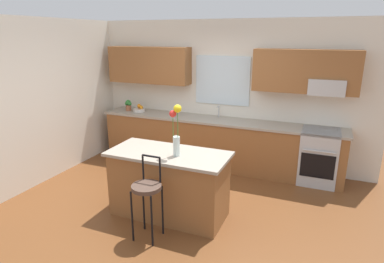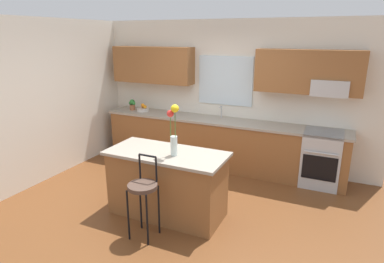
{
  "view_description": "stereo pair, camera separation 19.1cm",
  "coord_description": "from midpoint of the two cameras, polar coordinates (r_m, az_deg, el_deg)",
  "views": [
    {
      "loc": [
        1.82,
        -3.87,
        2.43
      ],
      "look_at": [
        -0.02,
        0.55,
        1.0
      ],
      "focal_mm": 30.49,
      "sensor_mm": 36.0,
      "label": 1
    },
    {
      "loc": [
        1.99,
        -3.79,
        2.43
      ],
      "look_at": [
        -0.02,
        0.55,
        1.0
      ],
      "focal_mm": 30.49,
      "sensor_mm": 36.0,
      "label": 2
    }
  ],
  "objects": [
    {
      "name": "sink_faucet",
      "position": [
        6.15,
        3.78,
        3.72
      ],
      "size": [
        0.02,
        0.13,
        0.23
      ],
      "color": "#B7BABC",
      "rests_on": "counter_run"
    },
    {
      "name": "bar_stool_near",
      "position": [
        4.01,
        -9.27,
        -10.19
      ],
      "size": [
        0.36,
        0.36,
        1.04
      ],
      "color": "black",
      "rests_on": "ground"
    },
    {
      "name": "kitchen_island",
      "position": [
        4.54,
        -5.24,
        -9.1
      ],
      "size": [
        1.62,
        0.75,
        0.92
      ],
      "color": "brown",
      "rests_on": "ground"
    },
    {
      "name": "fruit_bowl_oranges",
      "position": [
        6.74,
        -9.99,
        3.86
      ],
      "size": [
        0.24,
        0.24,
        0.16
      ],
      "color": "silver",
      "rests_on": "counter_run"
    },
    {
      "name": "oven_range",
      "position": [
        5.85,
        20.37,
        -4.14
      ],
      "size": [
        0.6,
        0.64,
        0.92
      ],
      "color": "#B7BABC",
      "rests_on": "ground"
    },
    {
      "name": "flower_vase",
      "position": [
        4.13,
        -4.13,
        0.23
      ],
      "size": [
        0.16,
        0.1,
        0.68
      ],
      "color": "silver",
      "rests_on": "kitchen_island"
    },
    {
      "name": "potted_plant_small",
      "position": [
        6.87,
        -11.87,
        4.59
      ],
      "size": [
        0.16,
        0.11,
        0.22
      ],
      "color": "#9E5B3D",
      "rests_on": "counter_run"
    },
    {
      "name": "back_wall_assembly",
      "position": [
        6.18,
        4.72,
        7.98
      ],
      "size": [
        5.6,
        0.5,
        2.7
      ],
      "color": "silver",
      "rests_on": "ground"
    },
    {
      "name": "ground_plane",
      "position": [
        4.92,
        -3.47,
        -12.99
      ],
      "size": [
        14.0,
        14.0,
        0.0
      ],
      "primitive_type": "plane",
      "color": "brown"
    },
    {
      "name": "counter_run",
      "position": [
        6.17,
        3.36,
        -1.96
      ],
      "size": [
        4.56,
        0.64,
        0.92
      ],
      "color": "brown",
      "rests_on": "ground"
    },
    {
      "name": "wall_left",
      "position": [
        6.18,
        -24.37,
        5.09
      ],
      "size": [
        0.12,
        4.6,
        2.7
      ],
      "primitive_type": "cube",
      "color": "silver",
      "rests_on": "ground"
    }
  ]
}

